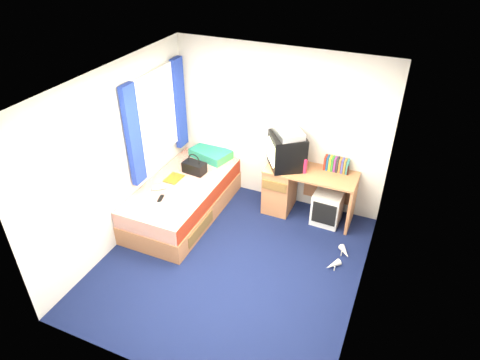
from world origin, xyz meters
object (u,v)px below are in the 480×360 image
at_px(storage_cube, 327,207).
at_px(aerosol_can, 302,160).
at_px(picture_frame, 348,169).
at_px(water_bottle, 159,187).
at_px(pink_water_bottle, 305,166).
at_px(magazine, 174,178).
at_px(remote_control, 161,198).
at_px(bed, 183,199).
at_px(white_heels, 339,258).
at_px(colour_swatch_fan, 165,206).
at_px(pillow, 211,154).
at_px(handbag, 194,167).
at_px(crt_tv, 287,151).
at_px(towel, 185,197).
at_px(vcr, 288,132).
at_px(desk, 291,187).

distance_m(storage_cube, aerosol_can, 0.78).
relative_size(picture_frame, water_bottle, 0.70).
relative_size(storage_cube, pink_water_bottle, 2.26).
relative_size(magazine, remote_control, 1.75).
distance_m(bed, white_heels, 2.39).
distance_m(colour_swatch_fan, remote_control, 0.18).
distance_m(pillow, storage_cube, 2.01).
relative_size(handbag, magazine, 1.28).
bearing_deg(crt_tv, pillow, -127.62).
bearing_deg(picture_frame, aerosol_can, 172.18).
bearing_deg(crt_tv, bed, -93.38).
height_order(pink_water_bottle, remote_control, pink_water_bottle).
distance_m(crt_tv, water_bottle, 1.88).
bearing_deg(picture_frame, colour_swatch_fan, -159.63).
relative_size(pillow, picture_frame, 4.37).
bearing_deg(handbag, white_heels, -4.16).
bearing_deg(storage_cube, handbag, -168.76).
relative_size(picture_frame, pink_water_bottle, 0.64).
distance_m(picture_frame, magazine, 2.51).
bearing_deg(storage_cube, pink_water_bottle, -176.29).
height_order(picture_frame, colour_swatch_fan, picture_frame).
distance_m(aerosol_can, water_bottle, 2.07).
xyz_separation_m(aerosol_can, colour_swatch_fan, (-1.46, -1.39, -0.30)).
bearing_deg(crt_tv, white_heels, 19.20).
bearing_deg(pink_water_bottle, picture_frame, 22.26).
bearing_deg(water_bottle, storage_cube, 22.89).
relative_size(crt_tv, handbag, 1.86).
height_order(towel, white_heels, towel).
bearing_deg(aerosol_can, water_bottle, -148.28).
bearing_deg(towel, vcr, 44.79).
bearing_deg(colour_swatch_fan, picture_frame, 34.76).
xyz_separation_m(storage_cube, magazine, (-2.18, -0.61, 0.30)).
bearing_deg(handbag, remote_control, -90.25).
distance_m(remote_control, white_heels, 2.52).
bearing_deg(crt_tv, remote_control, -81.94).
relative_size(picture_frame, aerosol_can, 0.70).
xyz_separation_m(bed, remote_control, (-0.07, -0.46, 0.28)).
distance_m(desk, remote_control, 1.93).
relative_size(pink_water_bottle, magazine, 0.78).
relative_size(handbag, remote_control, 2.23).
distance_m(desk, vcr, 0.89).
bearing_deg(aerosol_can, desk, -140.19).
distance_m(bed, handbag, 0.50).
relative_size(crt_tv, aerosol_can, 3.32).
distance_m(crt_tv, pink_water_bottle, 0.34).
bearing_deg(remote_control, magazine, 86.03).
bearing_deg(pink_water_bottle, colour_swatch_fan, -141.46).
xyz_separation_m(towel, colour_swatch_fan, (-0.18, -0.24, -0.04)).
relative_size(bed, handbag, 5.59).
xyz_separation_m(towel, remote_control, (-0.32, -0.12, -0.04)).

